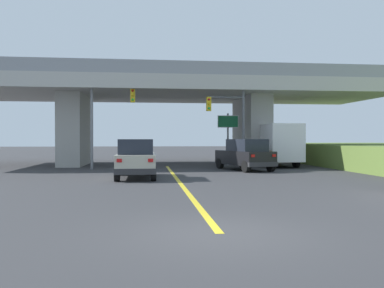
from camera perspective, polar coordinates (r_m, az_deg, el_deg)
name	(u,v)px	position (r m, az deg, el deg)	size (l,w,h in m)	color
ground	(165,164)	(32.93, -3.73, -2.83)	(160.00, 160.00, 0.00)	#353538
overpass_bridge	(165,100)	(33.02, -3.74, 6.19)	(34.87, 10.93, 7.32)	#B7B5AD
lane_divider_stripe	(179,181)	(19.67, -1.86, -5.21)	(0.20, 21.81, 0.01)	yellow
suv_lead	(136,159)	(21.37, -7.80, -2.03)	(1.99, 4.52, 2.02)	#B7B29E
suv_crossing	(245,155)	(26.82, 7.39, -1.47)	(3.18, 5.10, 2.02)	black
box_truck	(273,144)	(31.56, 11.27, -0.03)	(2.33, 7.45, 3.09)	red
traffic_signal_nearside	(231,117)	(28.40, 5.50, 3.78)	(2.68, 0.36, 5.74)	#56595E
traffic_signal_farside	(106,112)	(28.18, -11.91, 4.41)	(2.98, 0.36, 6.01)	slate
highway_sign	(228,127)	(31.82, 5.03, 2.35)	(1.63, 0.17, 4.01)	slate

